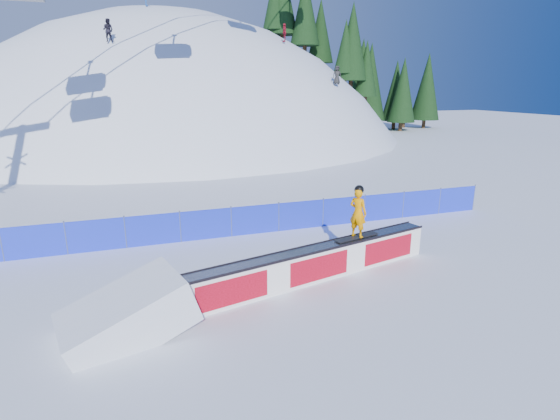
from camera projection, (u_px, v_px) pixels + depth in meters
name	position (u px, v px, depth m)	size (l,w,h in m)	color
ground	(295.00, 277.00, 13.76)	(160.00, 160.00, 0.00)	white
snow_hill	(179.00, 276.00, 56.87)	(64.00, 64.00, 64.00)	white
treeline	(358.00, 57.00, 56.19)	(24.73, 13.87, 20.11)	#362415
safety_fence	(255.00, 220.00, 17.69)	(22.05, 0.05, 1.30)	#192FDC
rail_box	(314.00, 264.00, 13.44)	(8.90, 2.69, 1.08)	white
snow_ramp	(129.00, 332.00, 10.69)	(2.95, 1.96, 1.10)	white
snowboarder	(358.00, 212.00, 13.94)	(1.69, 0.70, 1.74)	black
distant_skiers	(210.00, 29.00, 38.94)	(20.35, 10.22, 8.84)	black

